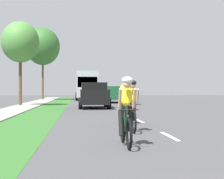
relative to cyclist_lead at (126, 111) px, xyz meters
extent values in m
plane|color=#424244|center=(1.43, 13.87, -0.81)|extent=(120.00, 120.00, 0.00)
cube|color=#2D6026|center=(-3.07, 13.87, -0.81)|extent=(2.21, 70.00, 0.01)
cube|color=#9E998E|center=(-5.17, 13.87, -0.81)|extent=(1.98, 70.00, 0.10)
cube|color=white|center=(1.43, 1.53, -0.81)|extent=(0.12, 1.80, 0.01)
cube|color=white|center=(1.43, 6.20, -0.81)|extent=(0.12, 1.80, 0.01)
cube|color=white|center=(1.43, 10.87, -0.81)|extent=(0.12, 1.80, 0.01)
cube|color=white|center=(1.43, 15.53, -0.81)|extent=(0.12, 1.80, 0.01)
cube|color=white|center=(1.43, 20.20, -0.81)|extent=(0.12, 1.80, 0.01)
cube|color=white|center=(1.43, 24.87, -0.81)|extent=(0.12, 1.80, 0.01)
cube|color=white|center=(1.43, 29.53, -0.81)|extent=(0.12, 1.80, 0.01)
cube|color=white|center=(1.43, 34.20, -0.81)|extent=(0.12, 1.80, 0.01)
cube|color=white|center=(1.43, 38.87, -0.81)|extent=(0.12, 1.80, 0.01)
cube|color=white|center=(1.43, 43.53, -0.81)|extent=(0.12, 1.80, 0.01)
torus|color=black|center=(0.00, 0.55, -0.47)|extent=(0.06, 0.68, 0.68)
torus|color=black|center=(0.00, -0.49, -0.47)|extent=(0.06, 0.68, 0.68)
cylinder|color=#194C2D|center=(0.00, -0.07, -0.29)|extent=(0.04, 0.59, 0.43)
cylinder|color=#194C2D|center=(0.00, 0.21, -0.19)|extent=(0.04, 0.04, 0.55)
cylinder|color=#194C2D|center=(0.00, -0.02, 0.04)|extent=(0.03, 0.55, 0.03)
cylinder|color=black|center=(0.00, -0.47, 0.05)|extent=(0.42, 0.02, 0.02)
ellipsoid|color=yellow|center=(0.00, 0.05, 0.37)|extent=(0.30, 0.54, 0.63)
sphere|color=tan|center=(0.00, -0.23, 0.61)|extent=(0.20, 0.20, 0.20)
ellipsoid|color=white|center=(0.00, -0.23, 0.69)|extent=(0.24, 0.28, 0.16)
cylinder|color=tan|center=(-0.16, -0.23, 0.29)|extent=(0.07, 0.26, 0.45)
cylinder|color=tan|center=(0.16, -0.23, 0.29)|extent=(0.07, 0.26, 0.45)
cylinder|color=black|center=(-0.10, 0.13, -0.29)|extent=(0.10, 0.30, 0.60)
cylinder|color=black|center=(0.10, 0.08, -0.19)|extent=(0.10, 0.25, 0.61)
torus|color=black|center=(0.55, 3.25, -0.47)|extent=(0.06, 0.68, 0.68)
torus|color=black|center=(0.55, 2.21, -0.47)|extent=(0.06, 0.68, 0.68)
cylinder|color=maroon|center=(0.55, 2.63, -0.29)|extent=(0.04, 0.59, 0.43)
cylinder|color=maroon|center=(0.55, 2.91, -0.19)|extent=(0.04, 0.04, 0.55)
cylinder|color=maroon|center=(0.55, 2.68, 0.04)|extent=(0.03, 0.55, 0.03)
cylinder|color=black|center=(0.55, 2.23, 0.05)|extent=(0.42, 0.02, 0.02)
ellipsoid|color=yellow|center=(0.55, 2.75, 0.37)|extent=(0.30, 0.54, 0.63)
sphere|color=tan|center=(0.55, 2.47, 0.61)|extent=(0.20, 0.20, 0.20)
ellipsoid|color=black|center=(0.55, 2.47, 0.69)|extent=(0.24, 0.28, 0.16)
cylinder|color=tan|center=(0.39, 2.47, 0.29)|extent=(0.07, 0.26, 0.45)
cylinder|color=tan|center=(0.71, 2.47, 0.29)|extent=(0.07, 0.26, 0.45)
cylinder|color=black|center=(0.45, 2.83, -0.29)|extent=(0.10, 0.30, 0.60)
cylinder|color=black|center=(0.65, 2.78, -0.19)|extent=(0.10, 0.25, 0.61)
torus|color=black|center=(0.65, 5.45, -0.47)|extent=(0.06, 0.68, 0.68)
torus|color=black|center=(0.65, 4.41, -0.47)|extent=(0.06, 0.68, 0.68)
cylinder|color=black|center=(0.65, 4.83, -0.29)|extent=(0.04, 0.59, 0.43)
cylinder|color=black|center=(0.65, 5.11, -0.19)|extent=(0.04, 0.04, 0.55)
cylinder|color=black|center=(0.65, 4.88, 0.04)|extent=(0.03, 0.55, 0.03)
cylinder|color=black|center=(0.65, 4.43, 0.05)|extent=(0.42, 0.02, 0.02)
ellipsoid|color=#26A5CC|center=(0.65, 4.95, 0.37)|extent=(0.30, 0.54, 0.63)
sphere|color=tan|center=(0.65, 4.67, 0.61)|extent=(0.20, 0.20, 0.20)
ellipsoid|color=white|center=(0.65, 4.67, 0.69)|extent=(0.24, 0.28, 0.16)
cylinder|color=tan|center=(0.49, 4.67, 0.29)|extent=(0.07, 0.26, 0.45)
cylinder|color=tan|center=(0.81, 4.67, 0.29)|extent=(0.07, 0.26, 0.45)
cylinder|color=black|center=(0.55, 5.03, -0.29)|extent=(0.10, 0.30, 0.60)
cylinder|color=black|center=(0.75, 4.98, -0.19)|extent=(0.10, 0.25, 0.61)
cube|color=black|center=(-0.02, 16.35, 0.00)|extent=(1.90, 4.70, 1.00)
cube|color=black|center=(-0.02, 16.55, 0.72)|extent=(1.71, 2.91, 0.52)
cube|color=#1E2833|center=(-0.02, 15.30, 0.60)|extent=(1.56, 0.08, 0.44)
cylinder|color=black|center=(-0.97, 14.94, -0.45)|extent=(0.25, 0.72, 0.72)
cylinder|color=black|center=(0.93, 14.94, -0.45)|extent=(0.25, 0.72, 0.72)
cylinder|color=black|center=(-0.97, 17.76, -0.45)|extent=(0.25, 0.72, 0.72)
cylinder|color=black|center=(0.93, 17.76, -0.45)|extent=(0.25, 0.72, 0.72)
cube|color=#194C2D|center=(2.63, 26.46, -0.09)|extent=(1.96, 5.10, 0.76)
cube|color=#194C2D|center=(2.63, 25.69, 0.51)|extent=(1.80, 1.78, 0.64)
cube|color=#1E2833|center=(2.63, 24.98, 0.49)|extent=(1.67, 0.08, 0.52)
cube|color=#194C2D|center=(1.72, 27.48, 0.21)|extent=(0.08, 2.81, 0.40)
cube|color=#194C2D|center=(3.53, 27.48, 0.21)|extent=(0.08, 2.81, 0.40)
cube|color=#194C2D|center=(2.63, 28.97, 0.21)|extent=(1.80, 0.08, 0.40)
cylinder|color=black|center=(1.65, 24.93, -0.43)|extent=(0.26, 0.76, 0.76)
cylinder|color=black|center=(3.61, 24.93, -0.43)|extent=(0.26, 0.76, 0.76)
cylinder|color=black|center=(1.65, 27.99, -0.43)|extent=(0.26, 0.76, 0.76)
cylinder|color=black|center=(3.61, 27.99, -0.43)|extent=(0.26, 0.76, 0.76)
cube|color=#A5A8AD|center=(-0.10, 36.73, 1.12)|extent=(2.50, 11.60, 3.10)
cube|color=#1E2833|center=(-0.10, 36.73, 1.52)|extent=(2.52, 10.67, 0.64)
cube|color=#1E2833|center=(-0.10, 30.96, 1.37)|extent=(2.25, 0.06, 1.20)
cylinder|color=black|center=(-1.35, 32.96, -0.33)|extent=(0.28, 0.96, 0.96)
cylinder|color=black|center=(1.15, 32.96, -0.33)|extent=(0.28, 0.96, 0.96)
cylinder|color=black|center=(-1.35, 39.92, -0.33)|extent=(0.28, 0.96, 0.96)
cylinder|color=black|center=(1.15, 39.92, -0.33)|extent=(0.28, 0.96, 0.96)
cylinder|color=brown|center=(-5.77, 20.28, 1.16)|extent=(0.24, 0.24, 3.94)
ellipsoid|color=#478438|center=(-5.77, 20.28, 4.33)|extent=(3.02, 3.02, 3.32)
cylinder|color=brown|center=(-5.67, 36.39, 1.74)|extent=(0.24, 0.24, 5.10)
ellipsoid|color=#2D6026|center=(-5.67, 36.39, 6.02)|extent=(4.33, 4.33, 4.77)
camera|label=1|loc=(-1.06, -7.68, 0.47)|focal=54.59mm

